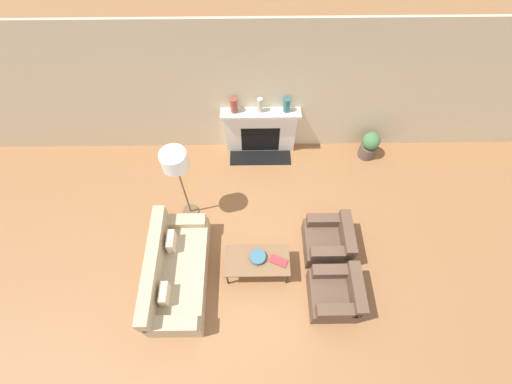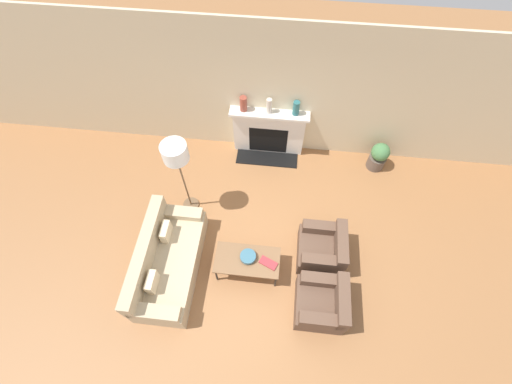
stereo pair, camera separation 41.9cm
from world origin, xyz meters
name	(u,v)px [view 1 (the left image)]	position (x,y,z in m)	size (l,w,h in m)	color
ground_plane	(275,270)	(0.00, 0.00, 0.00)	(18.00, 18.00, 0.00)	#99663D
wall_back	(272,92)	(0.00, 2.92, 1.45)	(18.00, 0.06, 2.90)	beige
fireplace	(260,132)	(-0.21, 2.78, 0.54)	(1.57, 0.59, 1.10)	silver
couch	(175,272)	(-1.69, -0.12, 0.30)	(0.89, 1.95, 0.84)	tan
armchair_near	(336,294)	(0.95, -0.52, 0.29)	(0.77, 0.80, 0.72)	brown
armchair_far	(329,241)	(0.95, 0.41, 0.29)	(0.77, 0.80, 0.72)	brown
coffee_table	(257,261)	(-0.32, 0.01, 0.42)	(1.08, 0.55, 0.46)	brown
bowl	(258,257)	(-0.31, 0.04, 0.51)	(0.26, 0.26, 0.09)	#38667A
book	(278,261)	(0.03, -0.02, 0.47)	(0.33, 0.25, 0.02)	#9E2D33
floor_lamp	(175,164)	(-1.59, 1.20, 1.54)	(0.43, 0.43, 1.79)	brown
mantel_vase_left	(234,105)	(-0.72, 2.79, 1.26)	(0.14, 0.14, 0.31)	brown
mantel_vase_center_left	(260,105)	(-0.23, 2.79, 1.26)	(0.11, 0.11, 0.31)	beige
mantel_vase_center_right	(287,105)	(0.28, 2.79, 1.25)	(0.13, 0.13, 0.30)	#28666B
potted_plant	(369,145)	(2.08, 2.57, 0.33)	(0.37, 0.37, 0.65)	brown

